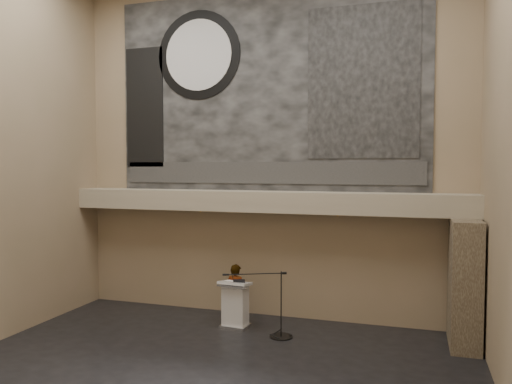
% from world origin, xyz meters
% --- Properties ---
extents(floor, '(10.00, 10.00, 0.00)m').
position_xyz_m(floor, '(0.00, 0.00, 0.00)').
color(floor, black).
rests_on(floor, ground).
extents(wall_back, '(10.00, 0.02, 8.50)m').
position_xyz_m(wall_back, '(0.00, 4.00, 4.25)').
color(wall_back, '#887556').
rests_on(wall_back, floor).
extents(wall_front, '(10.00, 0.02, 8.50)m').
position_xyz_m(wall_front, '(0.00, -4.00, 4.25)').
color(wall_front, '#887556').
rests_on(wall_front, floor).
extents(soffit, '(10.00, 0.80, 0.50)m').
position_xyz_m(soffit, '(0.00, 3.60, 2.95)').
color(soffit, gray).
rests_on(soffit, wall_back).
extents(sprinkler_left, '(0.04, 0.04, 0.06)m').
position_xyz_m(sprinkler_left, '(-1.60, 3.55, 2.67)').
color(sprinkler_left, '#B2893D').
rests_on(sprinkler_left, soffit).
extents(sprinkler_right, '(0.04, 0.04, 0.06)m').
position_xyz_m(sprinkler_right, '(1.90, 3.55, 2.67)').
color(sprinkler_right, '#B2893D').
rests_on(sprinkler_right, soffit).
extents(banner, '(8.00, 0.05, 5.00)m').
position_xyz_m(banner, '(0.00, 3.97, 5.70)').
color(banner, black).
rests_on(banner, wall_back).
extents(banner_text_strip, '(7.76, 0.02, 0.55)m').
position_xyz_m(banner_text_strip, '(0.00, 3.93, 3.65)').
color(banner_text_strip, '#2A2A2A').
rests_on(banner_text_strip, banner).
extents(banner_clock_rim, '(2.30, 0.02, 2.30)m').
position_xyz_m(banner_clock_rim, '(-1.80, 3.93, 6.70)').
color(banner_clock_rim, black).
rests_on(banner_clock_rim, banner).
extents(banner_clock_face, '(1.84, 0.02, 1.84)m').
position_xyz_m(banner_clock_face, '(-1.80, 3.91, 6.70)').
color(banner_clock_face, silver).
rests_on(banner_clock_face, banner).
extents(banner_building_print, '(2.60, 0.02, 3.60)m').
position_xyz_m(banner_building_print, '(2.40, 3.93, 5.80)').
color(banner_building_print, black).
rests_on(banner_building_print, banner).
extents(banner_brick_print, '(1.10, 0.02, 3.20)m').
position_xyz_m(banner_brick_print, '(-3.40, 3.93, 5.40)').
color(banner_brick_print, black).
rests_on(banner_brick_print, banner).
extents(stone_pier, '(0.60, 1.40, 2.70)m').
position_xyz_m(stone_pier, '(4.65, 3.15, 1.35)').
color(stone_pier, '#463A2B').
rests_on(stone_pier, floor).
extents(lectern, '(0.75, 0.57, 1.13)m').
position_xyz_m(lectern, '(-0.38, 2.79, 0.55)').
color(lectern, silver).
rests_on(lectern, floor).
extents(binder, '(0.32, 0.29, 0.04)m').
position_xyz_m(binder, '(-0.29, 2.81, 1.12)').
color(binder, black).
rests_on(binder, lectern).
extents(papers, '(0.29, 0.33, 0.00)m').
position_xyz_m(papers, '(-0.55, 2.77, 1.10)').
color(papers, silver).
rests_on(papers, lectern).
extents(speaker_person, '(0.58, 0.43, 1.44)m').
position_xyz_m(speaker_person, '(-0.51, 3.17, 0.72)').
color(speaker_person, white).
rests_on(speaker_person, floor).
extents(mic_stand, '(1.45, 0.82, 1.48)m').
position_xyz_m(mic_stand, '(0.77, 2.47, 0.23)').
color(mic_stand, black).
rests_on(mic_stand, floor).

